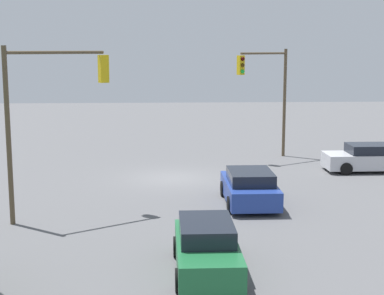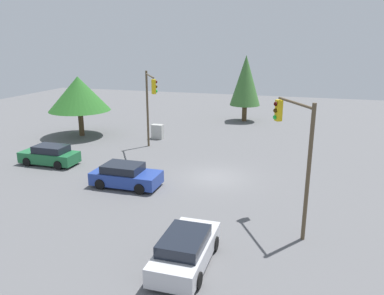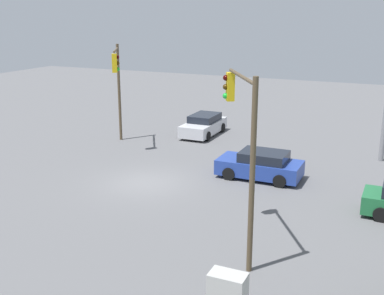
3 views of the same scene
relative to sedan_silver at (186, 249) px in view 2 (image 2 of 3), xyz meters
name	(u,v)px [view 2 (image 2 of 3)]	position (x,y,z in m)	size (l,w,h in m)	color
ground_plane	(215,178)	(1.21, -10.06, -0.68)	(80.00, 80.00, 0.00)	#5B5B5E
sedan_silver	(186,249)	(0.00, 0.00, 0.00)	(1.96, 4.30, 1.40)	silver
sedan_green	(50,155)	(13.35, -9.30, 0.01)	(4.21, 1.84, 1.43)	#1E6638
sedan_blue	(126,176)	(6.13, -7.02, 0.01)	(4.19, 2.07, 1.41)	#233D93
traffic_signal_main	(150,98)	(7.65, -14.66, 3.68)	(2.29, 3.50, 6.36)	brown
traffic_signal_cross	(295,142)	(-3.80, -4.60, 3.56)	(1.95, 3.10, 6.22)	brown
electrical_cabinet	(158,132)	(8.66, -18.55, -0.02)	(1.03, 0.63, 1.32)	#B2B2AD
tree_corner	(79,94)	(16.00, -17.54, 3.31)	(5.68, 5.68, 5.58)	#4C3823
tree_right	(246,81)	(2.30, -28.78, 3.83)	(3.34, 3.34, 7.26)	#4C3823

